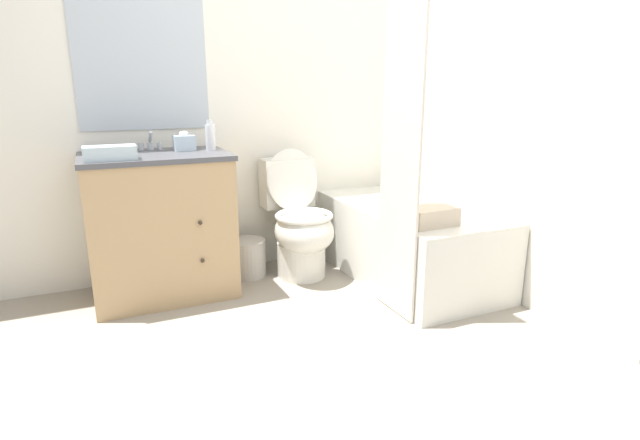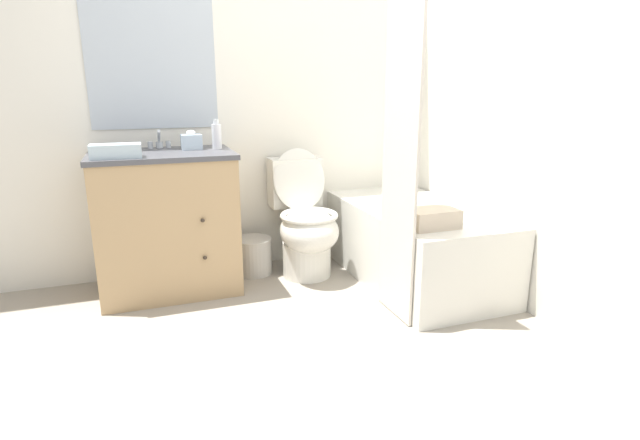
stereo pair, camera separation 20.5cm
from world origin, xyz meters
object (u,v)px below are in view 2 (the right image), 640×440
object	(u,v)px
tissue_box	(191,142)
toilet	(305,225)
wastebasket	(253,256)
soap_dispenser	(217,136)
bath_towel_folded	(432,218)
hand_towel_folded	(116,151)
vanity_cabinet	(167,221)
bathtub	(414,243)
sink_faucet	(159,143)

from	to	relation	value
tissue_box	toilet	bearing A→B (deg)	-10.71
wastebasket	soap_dispenser	xyz separation A→B (m)	(-0.21, -0.06, 0.84)
tissue_box	bath_towel_folded	world-z (taller)	tissue_box
hand_towel_folded	vanity_cabinet	bearing A→B (deg)	37.31
toilet	tissue_box	distance (m)	0.92
wastebasket	tissue_box	xyz separation A→B (m)	(-0.37, -0.01, 0.80)
bathtub	hand_towel_folded	distance (m)	1.91
sink_faucet	vanity_cabinet	bearing A→B (deg)	-90.00
sink_faucet	bath_towel_folded	size ratio (longest dim) A/B	0.51
wastebasket	hand_towel_folded	distance (m)	1.16
vanity_cabinet	wastebasket	size ratio (longest dim) A/B	3.36
tissue_box	soap_dispenser	size ratio (longest dim) A/B	0.67
toilet	tissue_box	bearing A→B (deg)	169.29
tissue_box	soap_dispenser	world-z (taller)	soap_dispenser
sink_faucet	bathtub	world-z (taller)	sink_faucet
hand_towel_folded	bath_towel_folded	bearing A→B (deg)	-21.93
soap_dispenser	bathtub	bearing A→B (deg)	-19.44
bathtub	tissue_box	distance (m)	1.58
sink_faucet	tissue_box	distance (m)	0.22
sink_faucet	hand_towel_folded	world-z (taller)	sink_faucet
vanity_cabinet	sink_faucet	distance (m)	0.50
tissue_box	hand_towel_folded	xyz separation A→B (m)	(-0.43, -0.26, -0.01)
sink_faucet	wastebasket	xyz separation A→B (m)	(0.55, -0.11, -0.79)
toilet	wastebasket	bearing A→B (deg)	157.34
wastebasket	hand_towel_folded	bearing A→B (deg)	-161.21
bathtub	bath_towel_folded	distance (m)	0.56
vanity_cabinet	tissue_box	bearing A→B (deg)	22.27
soap_dispenser	bath_towel_folded	distance (m)	1.41
bath_towel_folded	wastebasket	bearing A→B (deg)	131.60
bathtub	wastebasket	bearing A→B (deg)	153.99
wastebasket	soap_dispenser	bearing A→B (deg)	-165.08
wastebasket	hand_towel_folded	xyz separation A→B (m)	(-0.80, -0.27, 0.79)
bathtub	hand_towel_folded	size ratio (longest dim) A/B	5.09
sink_faucet	bath_towel_folded	bearing A→B (deg)	-37.09
bathtub	wastebasket	world-z (taller)	bathtub
vanity_cabinet	soap_dispenser	xyz separation A→B (m)	(0.34, 0.03, 0.51)
tissue_box	wastebasket	bearing A→B (deg)	1.17
sink_faucet	toilet	world-z (taller)	sink_faucet
wastebasket	bath_towel_folded	bearing A→B (deg)	-48.40
vanity_cabinet	bathtub	distance (m)	1.60
toilet	soap_dispenser	xyz separation A→B (m)	(-0.55, 0.08, 0.61)
vanity_cabinet	bathtub	bearing A→B (deg)	-14.44
tissue_box	bath_towel_folded	bearing A→B (deg)	-37.70
vanity_cabinet	bathtub	size ratio (longest dim) A/B	0.65
toilet	wastebasket	world-z (taller)	toilet
sink_faucet	hand_towel_folded	bearing A→B (deg)	-122.54
vanity_cabinet	toilet	xyz separation A→B (m)	(0.89, -0.06, -0.10)
sink_faucet	hand_towel_folded	distance (m)	0.46
wastebasket	bath_towel_folded	size ratio (longest dim) A/B	0.94
toilet	hand_towel_folded	size ratio (longest dim) A/B	3.20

